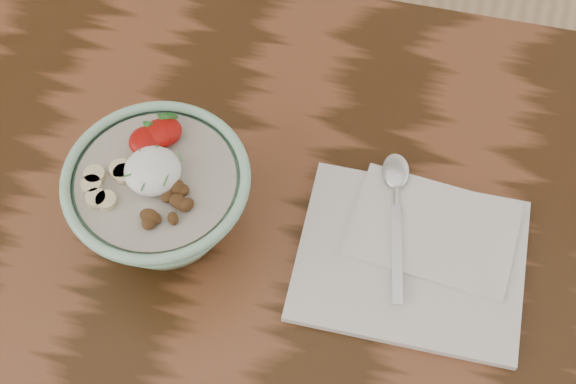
{
  "coord_description": "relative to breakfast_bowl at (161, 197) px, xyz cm",
  "views": [
    {
      "loc": [
        22.55,
        -28.94,
        150.53
      ],
      "look_at": [
        14.11,
        8.14,
        85.89
      ],
      "focal_mm": 50.0,
      "sensor_mm": 36.0,
      "label": 1
    }
  ],
  "objects": [
    {
      "name": "napkin",
      "position": [
        26.09,
        2.42,
        -5.68
      ],
      "size": [
        23.27,
        19.61,
        1.43
      ],
      "rotation": [
        0.0,
        0.0,
        0.0
      ],
      "color": "silver",
      "rests_on": "table"
    },
    {
      "name": "spoon",
      "position": [
        22.92,
        8.72,
        -4.46
      ],
      "size": [
        4.98,
        17.8,
        0.93
      ],
      "rotation": [
        0.0,
        0.0,
        0.17
      ],
      "color": "silver",
      "rests_on": "napkin"
    },
    {
      "name": "table",
      "position": [
        -1.24,
        -7.35,
        -15.58
      ],
      "size": [
        160.0,
        90.0,
        75.0
      ],
      "color": "#371F0D",
      "rests_on": "ground"
    },
    {
      "name": "breakfast_bowl",
      "position": [
        0.0,
        0.0,
        0.0
      ],
      "size": [
        18.35,
        18.35,
        12.45
      ],
      "rotation": [
        0.0,
        0.0,
        0.24
      ],
      "color": "#96CAA7",
      "rests_on": "table"
    }
  ]
}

